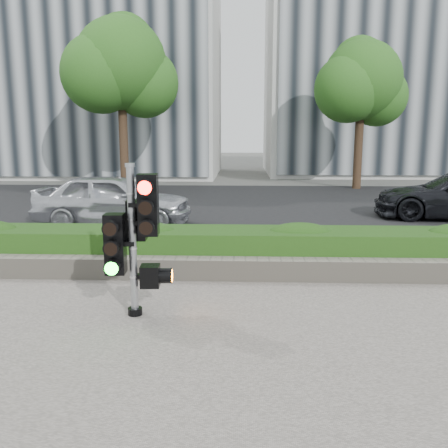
# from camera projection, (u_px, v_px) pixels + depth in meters

# --- Properties ---
(ground) EXTENTS (120.00, 120.00, 0.00)m
(ground) POSITION_uv_depth(u_px,v_px,m) (200.00, 327.00, 5.81)
(ground) COLOR #51514C
(ground) RESTS_ON ground
(road) EXTENTS (60.00, 13.00, 0.02)m
(road) POSITION_uv_depth(u_px,v_px,m) (227.00, 206.00, 15.63)
(road) COLOR black
(road) RESTS_ON ground
(curb) EXTENTS (60.00, 0.25, 0.12)m
(curb) POSITION_uv_depth(u_px,v_px,m) (215.00, 257.00, 8.89)
(curb) COLOR gray
(curb) RESTS_ON ground
(stone_wall) EXTENTS (12.00, 0.32, 0.34)m
(stone_wall) POSITION_uv_depth(u_px,v_px,m) (211.00, 268.00, 7.64)
(stone_wall) COLOR gray
(stone_wall) RESTS_ON sidewalk
(hedge) EXTENTS (12.00, 1.00, 0.68)m
(hedge) POSITION_uv_depth(u_px,v_px,m) (213.00, 249.00, 8.25)
(hedge) COLOR #397223
(hedge) RESTS_ON sidewalk
(building_left) EXTENTS (16.00, 9.00, 15.00)m
(building_left) POSITION_uv_depth(u_px,v_px,m) (79.00, 44.00, 27.37)
(building_left) COLOR #B7B7B2
(building_left) RESTS_ON ground
(building_right) EXTENTS (18.00, 10.00, 12.00)m
(building_right) POSITION_uv_depth(u_px,v_px,m) (416.00, 74.00, 28.83)
(building_right) COLOR #B7B7B2
(building_right) RESTS_ON ground
(tree_left) EXTENTS (4.61, 4.03, 7.34)m
(tree_left) POSITION_uv_depth(u_px,v_px,m) (121.00, 68.00, 19.36)
(tree_left) COLOR black
(tree_left) RESTS_ON ground
(tree_right) EXTENTS (4.10, 3.58, 6.53)m
(tree_right) POSITION_uv_depth(u_px,v_px,m) (361.00, 83.00, 20.04)
(tree_right) COLOR black
(tree_right) RESTS_ON ground
(traffic_signal) EXTENTS (0.68, 0.51, 1.95)m
(traffic_signal) POSITION_uv_depth(u_px,v_px,m) (135.00, 233.00, 5.96)
(traffic_signal) COLOR black
(traffic_signal) RESTS_ON sidewalk
(car_silver) EXTENTS (4.00, 1.69, 1.35)m
(car_silver) POSITION_uv_depth(u_px,v_px,m) (113.00, 200.00, 12.12)
(car_silver) COLOR silver
(car_silver) RESTS_ON road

